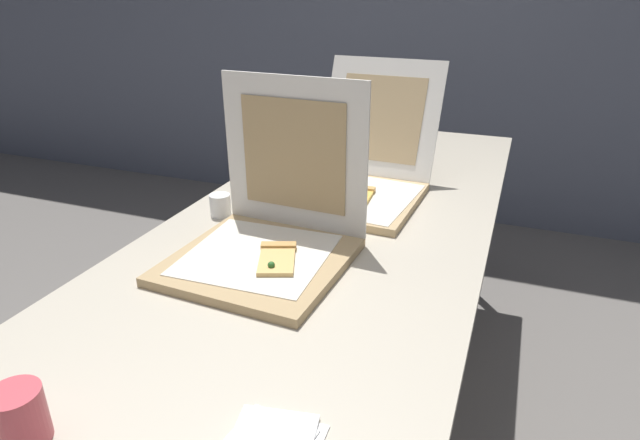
# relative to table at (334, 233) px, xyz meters

# --- Properties ---
(table) EXTENTS (0.84, 2.12, 0.74)m
(table) POSITION_rel_table_xyz_m (0.00, 0.00, 0.00)
(table) COLOR #BCB29E
(table) RESTS_ON ground
(pizza_box_front) EXTENTS (0.40, 0.40, 0.40)m
(pizza_box_front) POSITION_rel_table_xyz_m (-0.06, -0.28, 0.11)
(pizza_box_front) COLOR tan
(pizza_box_front) RESTS_ON table
(pizza_box_middle) EXTENTS (0.40, 0.54, 0.38)m
(pizza_box_middle) POSITION_rel_table_xyz_m (0.01, 0.19, 0.10)
(pizza_box_middle) COLOR tan
(pizza_box_middle) RESTS_ON table
(cup_white_near_center) EXTENTS (0.06, 0.06, 0.06)m
(cup_white_near_center) POSITION_rel_table_xyz_m (-0.30, -0.10, 0.08)
(cup_white_near_center) COLOR white
(cup_white_near_center) RESTS_ON table
(cup_white_mid) EXTENTS (0.06, 0.06, 0.06)m
(cup_white_mid) POSITION_rel_table_xyz_m (-0.29, -0.00, 0.08)
(cup_white_mid) COLOR white
(cup_white_mid) RESTS_ON table
(cup_printed_front) EXTENTS (0.07, 0.07, 0.09)m
(cup_printed_front) POSITION_rel_table_xyz_m (-0.14, -0.90, 0.09)
(cup_printed_front) COLOR #D14C56
(cup_printed_front) RESTS_ON table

